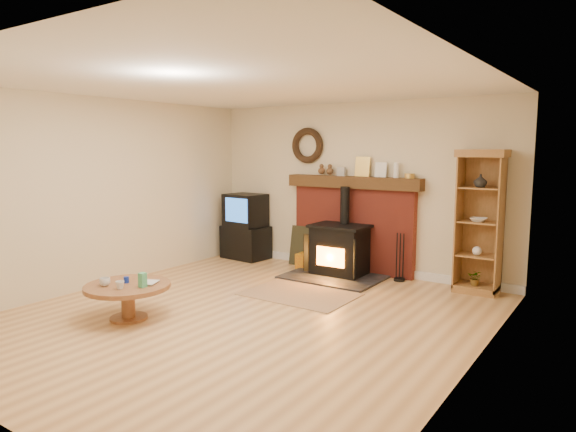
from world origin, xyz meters
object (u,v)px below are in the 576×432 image
Objects in this scene: tv_unit at (246,228)px; coffee_table at (127,291)px; wood_stove at (339,251)px; curio_cabinet at (480,222)px.

tv_unit reaches higher than coffee_table.
curio_cabinet reaches higher than wood_stove.
wood_stove reaches higher than coffee_table.
curio_cabinet reaches higher than coffee_table.
wood_stove is 1.25× the size of tv_unit.
curio_cabinet is 2.00× the size of coffee_table.
curio_cabinet is (3.89, 0.09, 0.41)m from tv_unit.
wood_stove is 2.05m from curio_cabinet.
tv_unit is 3.91m from curio_cabinet.
curio_cabinet is 4.51m from coffee_table.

